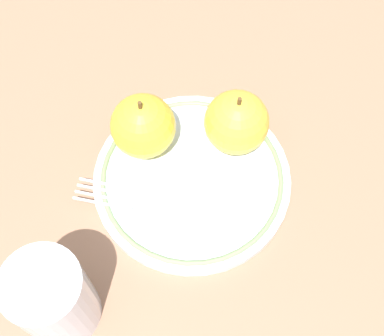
% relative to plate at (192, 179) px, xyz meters
% --- Properties ---
extents(ground_plane, '(2.00, 2.00, 0.00)m').
position_rel_plate_xyz_m(ground_plane, '(0.02, -0.01, -0.01)').
color(ground_plane, '#956950').
extents(plate, '(0.23, 0.23, 0.01)m').
position_rel_plate_xyz_m(plate, '(0.00, 0.00, 0.00)').
color(plate, silver).
rests_on(plate, ground_plane).
extents(apple_red_whole, '(0.07, 0.07, 0.08)m').
position_rel_plate_xyz_m(apple_red_whole, '(-0.02, -0.07, 0.04)').
color(apple_red_whole, gold).
rests_on(apple_red_whole, plate).
extents(apple_second_whole, '(0.07, 0.07, 0.08)m').
position_rel_plate_xyz_m(apple_second_whole, '(0.07, -0.02, 0.04)').
color(apple_second_whole, gold).
rests_on(apple_second_whole, plate).
extents(fork, '(0.19, 0.07, 0.00)m').
position_rel_plate_xyz_m(fork, '(0.01, 0.05, 0.01)').
color(fork, silver).
rests_on(fork, plate).
extents(drinking_glass, '(0.07, 0.07, 0.11)m').
position_rel_plate_xyz_m(drinking_glass, '(0.05, 0.19, 0.05)').
color(drinking_glass, silver).
rests_on(drinking_glass, ground_plane).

